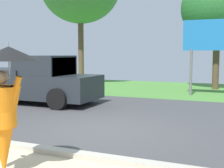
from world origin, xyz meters
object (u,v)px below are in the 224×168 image
object	(u,v)px
pickup_truck	(36,81)
roadside_billboard	(212,41)
monk_pedestrian	(4,109)
tree_center_back	(218,8)

from	to	relation	value
pickup_truck	roadside_billboard	size ratio (longest dim) A/B	1.49
roadside_billboard	pickup_truck	bearing A→B (deg)	-143.19
monk_pedestrian	roadside_billboard	distance (m)	11.31
monk_pedestrian	pickup_truck	distance (m)	7.56
monk_pedestrian	tree_center_back	xyz separation A→B (m)	(2.10, 14.07, 3.30)
pickup_truck	tree_center_back	bearing A→B (deg)	58.14
monk_pedestrian	tree_center_back	distance (m)	14.60
monk_pedestrian	pickup_truck	size ratio (longest dim) A/B	0.41
pickup_truck	roadside_billboard	world-z (taller)	roadside_billboard
roadside_billboard	tree_center_back	size ratio (longest dim) A/B	0.57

